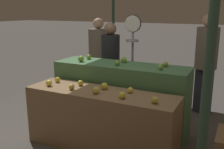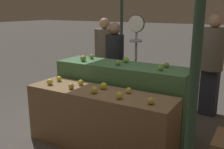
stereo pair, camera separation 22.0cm
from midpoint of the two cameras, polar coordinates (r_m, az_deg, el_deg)
ground_plane at (r=3.55m, az=-0.86°, el=-15.61°), size 60.00×60.00×0.00m
display_counter_front at (r=3.38m, az=-0.89°, el=-9.92°), size 1.93×0.55×0.77m
display_counter_back at (r=3.83m, az=3.78°, el=-5.15°), size 1.93×0.55×1.00m
apple_front_0 at (r=3.57m, az=-11.67°, el=-1.59°), size 0.08×0.08×0.08m
apple_front_1 at (r=3.35m, az=-7.04°, el=-2.55°), size 0.07×0.07×0.07m
apple_front_2 at (r=3.14m, az=-1.87°, el=-3.42°), size 0.09×0.09×0.09m
apple_front_3 at (r=2.97m, az=3.72°, el=-4.58°), size 0.08×0.08×0.08m
apple_front_4 at (r=2.84m, az=10.63°, el=-5.69°), size 0.08×0.08×0.08m
apple_front_5 at (r=3.72m, az=-9.80°, el=-0.93°), size 0.07×0.07×0.07m
apple_front_6 at (r=3.50m, az=-5.02°, el=-1.73°), size 0.08×0.08×0.08m
apple_front_7 at (r=3.31m, az=0.05°, el=-2.51°), size 0.09×0.09×0.09m
apple_front_8 at (r=3.17m, az=5.65°, el=-3.49°), size 0.07×0.07×0.07m
apple_back_0 at (r=3.89m, az=-4.67°, el=3.50°), size 0.09×0.09×0.09m
apple_back_1 at (r=3.58m, az=3.14°, el=2.51°), size 0.08×0.08×0.08m
apple_back_2 at (r=3.37m, az=12.38°, el=1.39°), size 0.07×0.07×0.07m
apple_back_3 at (r=4.08m, az=-2.90°, el=3.90°), size 0.07×0.07×0.07m
apple_back_4 at (r=3.79m, az=4.68°, el=3.16°), size 0.09×0.09×0.09m
apple_back_5 at (r=3.56m, az=13.53°, el=2.01°), size 0.07×0.07×0.07m
produce_scale at (r=4.19m, az=6.74°, el=6.49°), size 0.27×0.20×1.67m
person_vendor_at_scale at (r=4.50m, az=1.97°, el=2.97°), size 0.38×0.38×1.54m
person_customer_left at (r=5.25m, az=-0.39°, el=4.72°), size 0.45×0.45×1.59m
person_customer_right at (r=4.62m, az=22.25°, el=3.26°), size 0.43×0.43×1.69m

